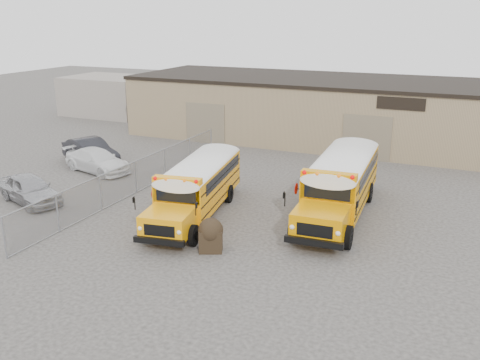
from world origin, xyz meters
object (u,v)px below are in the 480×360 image
at_px(car_dark, 91,152).
at_px(school_bus_left, 228,155).
at_px(tarp_bundle, 211,234).
at_px(car_silver, 30,189).
at_px(car_white, 97,161).
at_px(school_bus_right, 360,151).

bearing_deg(car_dark, school_bus_left, -64.46).
distance_m(school_bus_left, tarp_bundle, 9.70).
relative_size(car_silver, car_white, 0.91).
bearing_deg(school_bus_left, tarp_bundle, -68.90).
xyz_separation_m(tarp_bundle, car_dark, (-13.16, 8.72, 0.09)).
relative_size(tarp_bundle, car_silver, 0.33).
height_order(school_bus_right, car_dark, school_bus_right).
distance_m(school_bus_left, car_silver, 10.82).
relative_size(car_white, car_dark, 0.97).
bearing_deg(car_silver, school_bus_right, -32.95).
xyz_separation_m(school_bus_left, school_bus_right, (6.88, 3.51, 0.16)).
distance_m(school_bus_left, school_bus_right, 7.72).
xyz_separation_m(school_bus_left, car_white, (-8.17, -1.56, -0.84)).
bearing_deg(car_silver, car_dark, 35.14).
bearing_deg(car_silver, school_bus_left, -25.56).
bearing_deg(car_dark, school_bus_right, -53.29).
bearing_deg(school_bus_right, car_white, -161.40).
relative_size(school_bus_right, car_white, 2.11).
bearing_deg(school_bus_left, car_silver, -135.24).
bearing_deg(tarp_bundle, school_bus_right, 74.83).
distance_m(school_bus_right, car_white, 15.90).
height_order(school_bus_right, tarp_bundle, school_bus_right).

